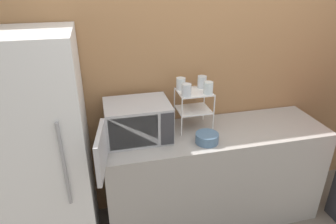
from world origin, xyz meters
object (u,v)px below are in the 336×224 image
glass_front_right (208,88)px  bowl (207,138)px  microwave (136,122)px  refrigerator (38,155)px  glass_front_left (186,90)px  glass_back_right (202,82)px  glass_back_left (181,84)px  dish_rack (194,102)px

glass_front_right → bowl: glass_front_right is taller
microwave → refrigerator: size_ratio=0.43×
glass_front_left → glass_back_right: (0.18, 0.15, 0.00)m
glass_back_right → bowl: bearing=-100.4°
microwave → glass_back_right: (0.60, 0.16, 0.23)m
glass_front_left → glass_back_left: size_ratio=1.00×
microwave → refrigerator: refrigerator is taller
glass_back_right → refrigerator: refrigerator is taller
glass_front_right → glass_back_left: same height
glass_front_left → glass_back_left: (-0.00, 0.15, 0.00)m
dish_rack → bowl: 0.34m
bowl → refrigerator: bearing=173.3°
glass_front_left → glass_back_right: bearing=39.4°
dish_rack → glass_front_right: 0.18m
refrigerator → glass_back_right: bearing=8.3°
glass_back_left → glass_front_right: bearing=-38.5°
bowl → refrigerator: 1.29m
microwave → glass_front_right: (0.60, 0.01, 0.23)m
glass_front_left → refrigerator: size_ratio=0.05×
microwave → glass_back_left: glass_back_left is taller
microwave → glass_back_left: 0.50m
dish_rack → glass_back_left: 0.19m
dish_rack → bowl: bearing=-84.1°
glass_back_right → glass_front_left: bearing=-140.6°
glass_back_left → microwave: bearing=-159.1°
dish_rack → glass_front_left: (-0.09, -0.07, 0.14)m
glass_front_left → bowl: glass_front_left is taller
glass_back_right → bowl: (-0.06, -0.35, -0.35)m
microwave → dish_rack: (0.50, 0.08, 0.09)m
glass_front_right → glass_back_left: bearing=141.5°
glass_back_right → glass_front_right: size_ratio=1.00×
microwave → glass_front_left: glass_front_left is taller
glass_front_left → glass_front_right: (0.18, 0.00, 0.00)m
glass_back_left → bowl: size_ratio=0.54×
dish_rack → glass_back_right: glass_back_right is taller
bowl → refrigerator: refrigerator is taller
microwave → bowl: microwave is taller
microwave → glass_front_right: glass_front_right is taller
glass_front_left → glass_back_left: bearing=91.3°
glass_front_left → glass_front_right: 0.18m
glass_front_right → glass_back_left: size_ratio=1.00×
glass_front_right → refrigerator: bearing=-178.0°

